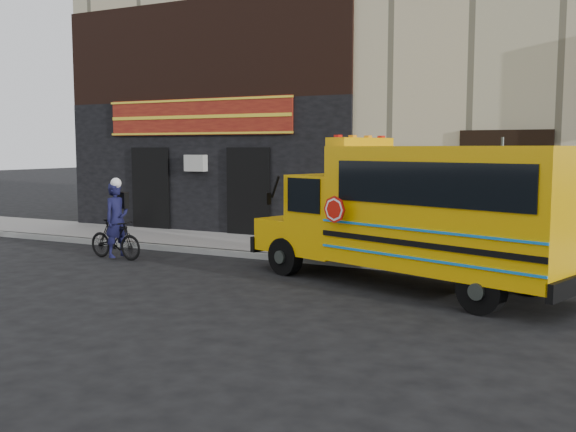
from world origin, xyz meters
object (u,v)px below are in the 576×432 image
(school_bus, at_px, (424,211))
(bicycle, at_px, (115,239))
(sign_pole, at_px, (500,200))
(cyclist, at_px, (117,222))

(school_bus, relative_size, bicycle, 4.42)
(sign_pole, relative_size, bicycle, 1.80)
(cyclist, bearing_deg, sign_pole, -67.81)
(school_bus, distance_m, sign_pole, 2.08)
(school_bus, bearing_deg, bicycle, -179.54)
(school_bus, xyz_separation_m, bicycle, (-7.60, -0.06, -1.02))
(school_bus, bearing_deg, sign_pole, 56.32)
(school_bus, height_order, sign_pole, sign_pole)
(bicycle, bearing_deg, school_bus, -85.82)
(bicycle, xyz_separation_m, cyclist, (0.04, 0.04, 0.42))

